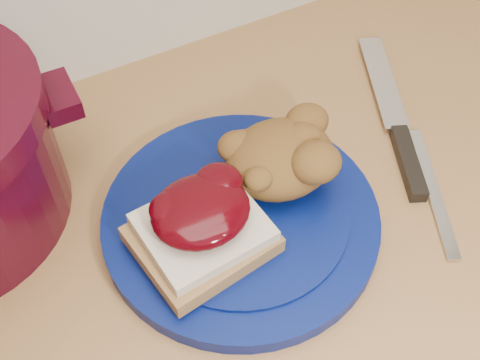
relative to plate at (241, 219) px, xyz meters
name	(u,v)px	position (x,y,z in m)	size (l,w,h in m)	color
plate	(241,219)	(0.00, 0.00, 0.00)	(0.30, 0.30, 0.02)	#051253
sandwich	(201,226)	(-0.05, -0.02, 0.04)	(0.14, 0.13, 0.06)	olive
stuffing_mound	(280,158)	(0.06, 0.02, 0.05)	(0.12, 0.11, 0.06)	brown
chef_knife	(401,138)	(0.23, 0.01, 0.00)	(0.14, 0.27, 0.02)	black
butter_knife	(433,190)	(0.22, -0.07, -0.01)	(0.19, 0.01, 0.00)	silver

